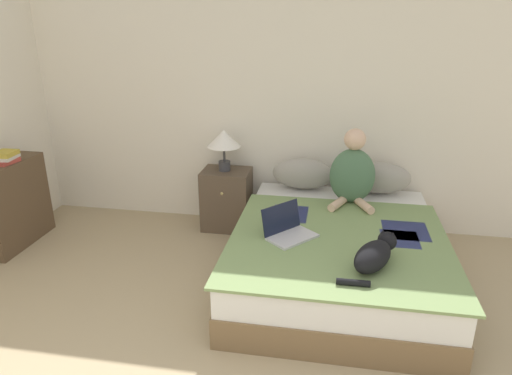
# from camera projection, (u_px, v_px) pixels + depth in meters

# --- Properties ---
(wall_back) EXTENTS (5.76, 0.05, 2.55)m
(wall_back) POSITION_uv_depth(u_px,v_px,m) (271.00, 98.00, 4.37)
(wall_back) COLOR silver
(wall_back) RESTS_ON ground_plane
(bed) EXTENTS (1.61, 2.00, 0.46)m
(bed) POSITION_uv_depth(u_px,v_px,m) (337.00, 255.00, 3.63)
(bed) COLOR brown
(bed) RESTS_ON ground_plane
(pillow_near) EXTENTS (0.58, 0.25, 0.30)m
(pillow_near) POSITION_uv_depth(u_px,v_px,m) (303.00, 173.00, 4.34)
(pillow_near) COLOR gray
(pillow_near) RESTS_ON bed
(pillow_far) EXTENTS (0.58, 0.25, 0.30)m
(pillow_far) POSITION_uv_depth(u_px,v_px,m) (379.00, 178.00, 4.23)
(pillow_far) COLOR gray
(pillow_far) RESTS_ON bed
(person_sitting) EXTENTS (0.39, 0.38, 0.67)m
(person_sitting) POSITION_uv_depth(u_px,v_px,m) (352.00, 173.00, 3.96)
(person_sitting) COLOR #476B4C
(person_sitting) RESTS_ON bed
(cat_tabby) EXTENTS (0.40, 0.49, 0.20)m
(cat_tabby) POSITION_uv_depth(u_px,v_px,m) (375.00, 254.00, 2.96)
(cat_tabby) COLOR black
(cat_tabby) RESTS_ON bed
(laptop_open) EXTENTS (0.43, 0.44, 0.23)m
(laptop_open) POSITION_uv_depth(u_px,v_px,m) (288.00, 230.00, 3.41)
(laptop_open) COLOR #B7B7BC
(laptop_open) RESTS_ON bed
(nightstand) EXTENTS (0.46, 0.38, 0.60)m
(nightstand) POSITION_uv_depth(u_px,v_px,m) (227.00, 199.00, 4.54)
(nightstand) COLOR brown
(nightstand) RESTS_ON ground_plane
(table_lamp) EXTENTS (0.32, 0.32, 0.40)m
(table_lamp) POSITION_uv_depth(u_px,v_px,m) (224.00, 140.00, 4.33)
(table_lamp) COLOR #38383D
(table_lamp) RESTS_ON nightstand
(bookshelf) EXTENTS (0.23, 0.75, 0.79)m
(bookshelf) POSITION_uv_depth(u_px,v_px,m) (14.00, 204.00, 4.17)
(bookshelf) COLOR brown
(bookshelf) RESTS_ON ground_plane
(book_stack_top) EXTENTS (0.21, 0.23, 0.10)m
(book_stack_top) POSITION_uv_depth(u_px,v_px,m) (5.00, 158.00, 4.01)
(book_stack_top) COLOR #B24238
(book_stack_top) RESTS_ON bookshelf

